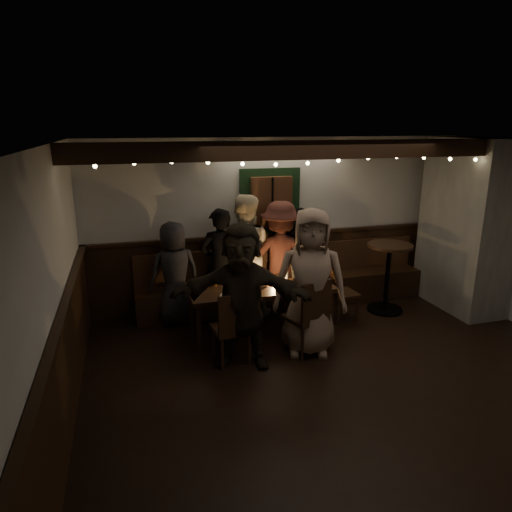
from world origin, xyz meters
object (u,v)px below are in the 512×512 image
object	(u,v)px
chair_near_right	(310,313)
person_e	(300,260)
person_f	(242,296)
person_g	(310,282)
dining_table	(260,290)
person_b	(220,264)
chair_near_left	(233,324)
person_c	(244,255)
person_d	(280,257)
high_top	(388,269)
person_a	(174,273)
chair_end	(338,288)

from	to	relation	value
chair_near_right	person_e	distance (m)	1.47
chair_near_right	person_f	world-z (taller)	person_f
person_f	person_g	xyz separation A→B (m)	(0.88, 0.08, 0.05)
person_f	dining_table	bearing A→B (deg)	78.85
person_b	person_f	distance (m)	1.46
chair_near_right	person_f	xyz separation A→B (m)	(-0.87, -0.01, 0.31)
chair_near_left	person_c	bearing A→B (deg)	70.93
chair_near_left	person_f	world-z (taller)	person_f
dining_table	person_g	bearing A→B (deg)	-57.20
person_c	person_f	distance (m)	1.57
person_c	person_f	xyz separation A→B (m)	(-0.42, -1.51, -0.04)
dining_table	person_b	distance (m)	0.83
dining_table	person_d	distance (m)	0.89
high_top	person_g	size ratio (longest dim) A/B	0.58
chair_near_right	person_f	distance (m)	0.93
high_top	person_a	size ratio (longest dim) A/B	0.71
dining_table	chair_near_right	xyz separation A→B (m)	(0.42, -0.75, -0.08)
dining_table	person_g	distance (m)	0.86
chair_end	person_e	size ratio (longest dim) A/B	0.54
chair_near_right	person_g	distance (m)	0.38
dining_table	person_a	distance (m)	1.27
chair_near_left	high_top	distance (m)	2.82
person_b	person_f	bearing A→B (deg)	82.21
chair_end	person_b	world-z (taller)	person_b
chair_near_left	high_top	bearing A→B (deg)	20.17
chair_end	person_g	xyz separation A→B (m)	(-0.78, -0.78, 0.43)
person_g	person_b	bearing A→B (deg)	139.87
chair_end	person_c	bearing A→B (deg)	152.38
person_f	chair_end	bearing A→B (deg)	46.93
dining_table	person_e	world-z (taller)	person_e
chair_near_left	person_f	bearing A→B (deg)	-1.37
chair_near_right	high_top	bearing A→B (deg)	30.06
dining_table	chair_end	xyz separation A→B (m)	(1.21, 0.11, -0.14)
chair_near_left	chair_end	distance (m)	1.96
person_c	person_e	bearing A→B (deg)	-174.15
chair_end	person_c	size ratio (longest dim) A/B	0.48
person_b	chair_near_left	bearing A→B (deg)	78.13
person_e	person_a	bearing A→B (deg)	10.56
person_b	person_a	bearing A→B (deg)	-4.65
person_d	person_e	xyz separation A→B (m)	(0.30, -0.04, -0.05)
chair_near_left	person_f	distance (m)	0.36
chair_near_left	chair_near_right	distance (m)	0.97
dining_table	chair_end	distance (m)	1.23
person_e	person_d	bearing A→B (deg)	4.15
chair_end	person_a	xyz separation A→B (m)	(-2.28, 0.58, 0.26)
chair_near_left	dining_table	bearing A→B (deg)	53.76
dining_table	person_b	bearing A→B (deg)	120.29
person_e	person_g	distance (m)	1.39
person_c	person_g	world-z (taller)	person_g
chair_near_left	high_top	xyz separation A→B (m)	(2.64, 0.97, 0.15)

